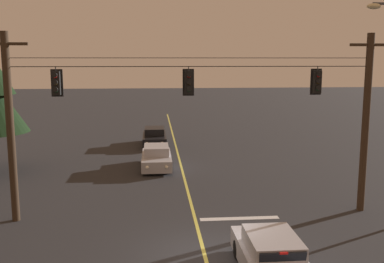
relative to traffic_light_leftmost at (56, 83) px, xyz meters
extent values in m
plane|color=#28282B|center=(5.61, -4.10, -5.77)|extent=(180.00, 180.00, 0.00)
cube|color=#D1C64C|center=(5.61, 6.02, -5.77)|extent=(0.14, 60.00, 0.01)
cube|color=silver|center=(7.51, -0.58, -5.77)|extent=(3.40, 0.36, 0.01)
cylinder|color=#38281C|center=(-1.93, 0.02, -1.86)|extent=(0.32, 0.32, 7.83)
cube|color=#38281C|center=(-1.93, 0.02, 1.55)|extent=(1.80, 0.12, 0.12)
cylinder|color=slate|center=(-1.93, 0.02, 1.20)|extent=(0.12, 0.12, 0.18)
cylinder|color=#38281C|center=(13.15, 0.02, -1.86)|extent=(0.32, 0.32, 7.83)
cube|color=#38281C|center=(13.15, 0.02, 1.55)|extent=(1.80, 0.12, 0.12)
cylinder|color=slate|center=(13.15, 0.02, 1.20)|extent=(0.12, 0.12, 0.18)
cylinder|color=black|center=(5.61, 0.02, 0.65)|extent=(15.08, 0.03, 0.03)
cylinder|color=black|center=(5.61, 0.02, 1.00)|extent=(15.08, 0.02, 0.02)
cylinder|color=black|center=(0.00, 0.02, 0.56)|extent=(0.04, 0.04, 0.18)
cube|color=black|center=(0.00, 0.02, -0.01)|extent=(0.32, 0.26, 0.96)
cube|color=black|center=(0.00, 0.16, -0.01)|extent=(0.48, 0.03, 1.12)
sphere|color=red|center=(0.00, -0.14, 0.28)|extent=(0.17, 0.17, 0.17)
cylinder|color=black|center=(0.00, -0.18, 0.33)|extent=(0.20, 0.10, 0.20)
sphere|color=#3D280A|center=(0.00, -0.14, -0.01)|extent=(0.17, 0.17, 0.17)
cylinder|color=black|center=(0.00, -0.18, 0.04)|extent=(0.20, 0.10, 0.20)
sphere|color=black|center=(0.00, -0.14, -0.29)|extent=(0.17, 0.17, 0.17)
cylinder|color=black|center=(0.00, -0.18, -0.25)|extent=(0.20, 0.10, 0.20)
cylinder|color=black|center=(5.38, 0.02, 0.56)|extent=(0.04, 0.04, 0.18)
cube|color=black|center=(5.38, 0.02, -0.01)|extent=(0.32, 0.26, 0.96)
cube|color=black|center=(5.38, 0.16, -0.01)|extent=(0.48, 0.03, 1.12)
sphere|color=red|center=(5.38, -0.14, 0.28)|extent=(0.17, 0.17, 0.17)
cylinder|color=black|center=(5.38, -0.18, 0.33)|extent=(0.20, 0.10, 0.20)
sphere|color=#3D280A|center=(5.38, -0.14, -0.01)|extent=(0.17, 0.17, 0.17)
cylinder|color=black|center=(5.38, -0.18, 0.04)|extent=(0.20, 0.10, 0.20)
sphere|color=black|center=(5.38, -0.14, -0.29)|extent=(0.17, 0.17, 0.17)
cylinder|color=black|center=(5.38, -0.18, -0.25)|extent=(0.20, 0.10, 0.20)
cylinder|color=black|center=(10.88, 0.02, 0.56)|extent=(0.04, 0.04, 0.18)
cube|color=black|center=(10.88, 0.02, -0.01)|extent=(0.32, 0.26, 0.96)
cube|color=black|center=(10.88, 0.16, -0.01)|extent=(0.48, 0.03, 1.12)
sphere|color=red|center=(10.88, -0.14, 0.28)|extent=(0.17, 0.17, 0.17)
cylinder|color=black|center=(10.88, -0.18, 0.33)|extent=(0.20, 0.10, 0.20)
sphere|color=#3D280A|center=(10.88, -0.14, -0.01)|extent=(0.17, 0.17, 0.17)
cylinder|color=black|center=(10.88, -0.18, 0.04)|extent=(0.20, 0.10, 0.20)
sphere|color=black|center=(10.88, -0.14, -0.29)|extent=(0.17, 0.17, 0.17)
cylinder|color=black|center=(10.88, -0.18, -0.25)|extent=(0.20, 0.10, 0.20)
cube|color=#A5A5AD|center=(7.51, -5.70, -5.26)|extent=(1.80, 4.30, 0.68)
cube|color=#A5A5AD|center=(7.51, -5.82, -4.65)|extent=(1.51, 2.15, 0.54)
cube|color=black|center=(7.51, -4.88, -4.65)|extent=(1.40, 0.21, 0.48)
cube|color=black|center=(7.51, -6.88, -4.65)|extent=(1.37, 0.18, 0.46)
cylinder|color=black|center=(6.71, -4.36, -5.45)|extent=(0.22, 0.64, 0.64)
cylinder|color=black|center=(8.30, -4.36, -5.45)|extent=(0.22, 0.64, 0.64)
cube|color=red|center=(7.51, -6.99, -4.42)|extent=(0.24, 0.04, 0.06)
cube|color=#A5A5AD|center=(4.06, 8.71, -5.26)|extent=(1.80, 4.30, 0.68)
cube|color=#A5A5AD|center=(4.06, 8.83, -4.65)|extent=(1.51, 2.15, 0.54)
cube|color=black|center=(4.06, 7.89, -4.65)|extent=(1.40, 0.21, 0.48)
cube|color=black|center=(4.06, 9.89, -4.65)|extent=(1.37, 0.18, 0.46)
cylinder|color=black|center=(4.85, 7.38, -5.45)|extent=(0.22, 0.64, 0.64)
cylinder|color=black|center=(3.27, 7.38, -5.45)|extent=(0.22, 0.64, 0.64)
cylinder|color=black|center=(4.85, 10.04, -5.45)|extent=(0.22, 0.64, 0.64)
cylinder|color=black|center=(3.27, 10.04, -5.45)|extent=(0.22, 0.64, 0.64)
sphere|color=white|center=(4.62, 6.54, -5.20)|extent=(0.20, 0.20, 0.20)
sphere|color=white|center=(3.50, 6.54, -5.20)|extent=(0.20, 0.20, 0.20)
cube|color=black|center=(3.96, 16.16, -5.26)|extent=(1.80, 4.30, 0.68)
cube|color=black|center=(3.96, 16.28, -4.65)|extent=(1.51, 2.15, 0.54)
cube|color=black|center=(3.96, 15.34, -4.65)|extent=(1.40, 0.21, 0.48)
cube|color=black|center=(3.96, 17.34, -4.65)|extent=(1.37, 0.18, 0.46)
cylinder|color=black|center=(4.75, 14.82, -5.45)|extent=(0.22, 0.64, 0.64)
cylinder|color=black|center=(3.17, 14.82, -5.45)|extent=(0.22, 0.64, 0.64)
cylinder|color=black|center=(4.75, 17.49, -5.45)|extent=(0.22, 0.64, 0.64)
cylinder|color=black|center=(3.17, 17.49, -5.45)|extent=(0.22, 0.64, 0.64)
sphere|color=white|center=(4.52, 13.99, -5.20)|extent=(0.20, 0.20, 0.20)
sphere|color=white|center=(3.40, 13.99, -5.20)|extent=(0.20, 0.20, 0.20)
ellipsoid|color=beige|center=(12.22, -1.92, 2.92)|extent=(0.56, 0.30, 0.22)
camera|label=1|loc=(3.91, -18.44, 0.95)|focal=41.53mm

